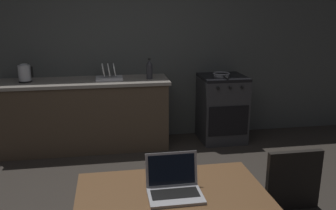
% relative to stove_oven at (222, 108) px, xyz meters
% --- Properties ---
extents(back_wall, '(6.40, 0.10, 2.76)m').
position_rel_stove_oven_xyz_m(back_wall, '(-0.94, 0.35, 0.92)').
color(back_wall, '#464946').
rests_on(back_wall, ground_plane).
extents(kitchen_counter, '(2.16, 0.64, 0.91)m').
position_rel_stove_oven_xyz_m(kitchen_counter, '(-1.85, 0.00, 0.00)').
color(kitchen_counter, '#4C3D2D').
rests_on(kitchen_counter, ground_plane).
extents(stove_oven, '(0.60, 0.62, 0.91)m').
position_rel_stove_oven_xyz_m(stove_oven, '(0.00, 0.00, 0.00)').
color(stove_oven, '#2D2D30').
rests_on(stove_oven, ground_plane).
extents(dining_table, '(1.14, 0.85, 0.74)m').
position_rel_stove_oven_xyz_m(dining_table, '(-1.19, -2.76, 0.20)').
color(dining_table, brown).
rests_on(dining_table, ground_plane).
extents(laptop, '(0.32, 0.27, 0.22)m').
position_rel_stove_oven_xyz_m(laptop, '(-1.18, -2.70, 0.32)').
color(laptop, '#99999E').
rests_on(laptop, dining_table).
extents(electric_kettle, '(0.18, 0.16, 0.23)m').
position_rel_stove_oven_xyz_m(electric_kettle, '(-2.56, 0.00, 0.57)').
color(electric_kettle, black).
rests_on(electric_kettle, kitchen_counter).
extents(bottle, '(0.08, 0.08, 0.27)m').
position_rel_stove_oven_xyz_m(bottle, '(-1.01, -0.05, 0.58)').
color(bottle, '#2D2D33').
rests_on(bottle, kitchen_counter).
extents(frying_pan, '(0.23, 0.40, 0.05)m').
position_rel_stove_oven_xyz_m(frying_pan, '(-0.03, -0.03, 0.48)').
color(frying_pan, gray).
rests_on(frying_pan, stove_oven).
extents(dish_rack, '(0.34, 0.26, 0.21)m').
position_rel_stove_oven_xyz_m(dish_rack, '(-1.53, 0.00, 0.51)').
color(dish_rack, silver).
rests_on(dish_rack, kitchen_counter).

